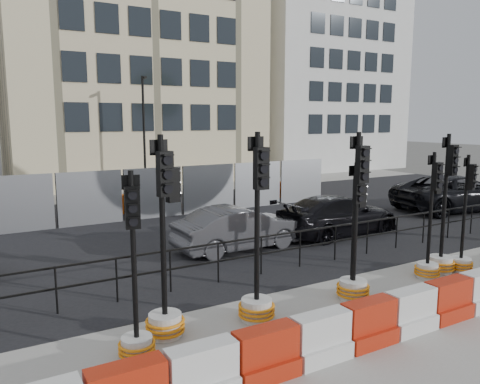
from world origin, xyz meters
TOP-DOWN VIEW (x-y plane):
  - ground at (0.00, 0.00)m, footprint 120.00×120.00m
  - sidewalk_near at (0.00, -3.00)m, footprint 40.00×6.00m
  - road at (0.00, 7.00)m, footprint 40.00×14.00m
  - sidewalk_far at (0.00, 16.00)m, footprint 40.00×4.00m
  - building_cream at (2.00, 21.99)m, footprint 15.00×10.06m
  - building_white at (17.00, 21.99)m, footprint 12.00×9.06m
  - kerb_railing at (0.00, 1.20)m, footprint 18.00×0.04m
  - heras_fencing at (0.57, 9.86)m, footprint 14.33×1.72m
  - lamp_post_far at (0.50, 14.98)m, footprint 0.12×0.56m
  - barrier_row at (0.00, -2.80)m, footprint 16.75×0.50m
  - traffic_signal_a at (-5.16, -1.26)m, footprint 0.61×0.61m
  - traffic_signal_b at (-4.47, -0.77)m, footprint 0.71×0.71m
  - traffic_signal_c at (-2.71, -1.01)m, footprint 0.71×0.71m
  - traffic_signal_d at (-0.30, -1.07)m, footprint 0.58×0.58m
  - traffic_signal_e at (-0.33, -1.14)m, footprint 0.71×0.71m
  - traffic_signal_f at (2.23, -1.01)m, footprint 0.61×0.61m
  - traffic_signal_g at (2.85, -0.92)m, footprint 0.69×0.69m
  - traffic_signal_h at (3.38, -1.11)m, footprint 0.59×0.59m
  - car_b at (-0.52, 3.47)m, footprint 1.65×4.06m
  - car_c at (3.28, 3.43)m, footprint 2.35×4.79m
  - car_d at (10.46, 4.10)m, footprint 4.20×6.27m

SIDE VIEW (x-z plane):
  - ground at x=0.00m, z-range 0.00..0.00m
  - sidewalk_near at x=0.00m, z-range 0.00..0.02m
  - sidewalk_far at x=0.00m, z-range 0.00..0.02m
  - road at x=0.00m, z-range 0.00..0.03m
  - barrier_row at x=0.00m, z-range -0.03..0.77m
  - traffic_signal_h at x=3.38m, z-range -0.88..2.11m
  - traffic_signal_a at x=-5.16m, z-range -0.90..2.18m
  - car_b at x=-0.52m, z-range 0.00..1.31m
  - heras_fencing at x=0.57m, z-range -0.35..1.65m
  - car_c at x=3.28m, z-range 0.00..1.33m
  - kerb_railing at x=0.00m, z-range 0.19..1.19m
  - traffic_signal_d at x=-0.30m, z-range -0.78..2.19m
  - traffic_signal_g at x=2.85m, z-range -1.03..2.48m
  - traffic_signal_f at x=2.23m, z-range -0.81..2.28m
  - traffic_signal_e at x=-0.33m, z-range -1.06..2.54m
  - traffic_signal_c at x=-2.71m, z-range -1.07..2.56m
  - car_d at x=10.46m, z-range 0.00..1.53m
  - traffic_signal_b at x=-4.47m, z-range -0.94..2.66m
  - lamp_post_far at x=0.50m, z-range 0.22..6.22m
  - building_white at x=17.00m, z-range 0.00..16.00m
  - building_cream at x=2.00m, z-range 0.00..18.00m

